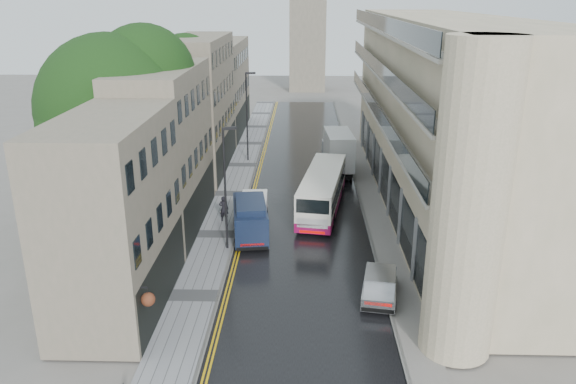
# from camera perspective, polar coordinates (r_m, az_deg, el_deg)

# --- Properties ---
(road) EXTENTS (9.00, 85.00, 0.02)m
(road) POSITION_cam_1_polar(r_m,az_deg,el_deg) (46.03, 1.56, -0.34)
(road) COLOR black
(road) RESTS_ON ground
(left_sidewalk) EXTENTS (2.70, 85.00, 0.12)m
(left_sidewalk) POSITION_cam_1_polar(r_m,az_deg,el_deg) (46.38, -5.68, -0.21)
(left_sidewalk) COLOR gray
(left_sidewalk) RESTS_ON ground
(right_sidewalk) EXTENTS (1.80, 85.00, 0.12)m
(right_sidewalk) POSITION_cam_1_polar(r_m,az_deg,el_deg) (46.33, 8.26, -0.34)
(right_sidewalk) COLOR slate
(right_sidewalk) RESTS_ON ground
(old_shop_row) EXTENTS (4.50, 56.00, 12.00)m
(old_shop_row) POSITION_cam_1_polar(r_m,az_deg,el_deg) (47.75, -9.88, 7.58)
(old_shop_row) COLOR gray
(old_shop_row) RESTS_ON ground
(modern_block) EXTENTS (8.00, 40.00, 14.00)m
(modern_block) POSITION_cam_1_polar(r_m,az_deg,el_deg) (43.92, 15.32, 7.49)
(modern_block) COLOR beige
(modern_block) RESTS_ON ground
(tree_near) EXTENTS (10.56, 10.56, 13.89)m
(tree_near) POSITION_cam_1_polar(r_m,az_deg,el_deg) (38.90, -17.21, 5.75)
(tree_near) COLOR black
(tree_near) RESTS_ON ground
(tree_far) EXTENTS (9.24, 9.24, 12.46)m
(tree_far) POSITION_cam_1_polar(r_m,az_deg,el_deg) (51.18, -12.30, 8.46)
(tree_far) COLOR black
(tree_far) RESTS_ON ground
(cream_bus) EXTENTS (4.12, 11.15, 2.97)m
(cream_bus) POSITION_cam_1_polar(r_m,az_deg,el_deg) (39.85, 1.35, -1.24)
(cream_bus) COLOR white
(cream_bus) RESTS_ON road
(white_lorry) EXTENTS (2.76, 7.60, 3.92)m
(white_lorry) POSITION_cam_1_polar(r_m,az_deg,el_deg) (50.01, 4.13, 3.60)
(white_lorry) COLOR silver
(white_lorry) RESTS_ON road
(silver_hatchback) EXTENTS (2.40, 4.23, 1.50)m
(silver_hatchback) POSITION_cam_1_polar(r_m,az_deg,el_deg) (29.87, 7.62, -10.42)
(silver_hatchback) COLOR #B4B5BA
(silver_hatchback) RESTS_ON road
(white_van) EXTENTS (1.99, 4.33, 1.93)m
(white_van) POSITION_cam_1_polar(r_m,az_deg,el_deg) (38.81, -4.82, -2.71)
(white_van) COLOR white
(white_van) RESTS_ON road
(navy_van) EXTENTS (2.88, 5.64, 2.75)m
(navy_van) POSITION_cam_1_polar(r_m,az_deg,el_deg) (36.11, -5.32, -3.76)
(navy_van) COLOR black
(navy_van) RESTS_ON road
(pedestrian) EXTENTS (0.77, 0.58, 1.91)m
(pedestrian) POSITION_cam_1_polar(r_m,az_deg,el_deg) (40.45, -6.54, -1.70)
(pedestrian) COLOR black
(pedestrian) RESTS_ON left_sidewalk
(lamp_post_near) EXTENTS (0.90, 0.51, 7.89)m
(lamp_post_near) POSITION_cam_1_polar(r_m,az_deg,el_deg) (35.11, -6.39, 0.19)
(lamp_post_near) COLOR #222325
(lamp_post_near) RESTS_ON left_sidewalk
(lamp_post_far) EXTENTS (0.98, 0.37, 8.54)m
(lamp_post_far) POSITION_cam_1_polar(r_m,az_deg,el_deg) (54.67, -4.19, 7.56)
(lamp_post_far) COLOR black
(lamp_post_far) RESTS_ON left_sidewalk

